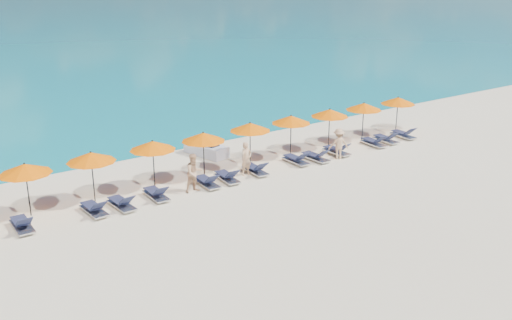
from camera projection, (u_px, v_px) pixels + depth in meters
ground at (297, 204)px, 24.41m from camera, size 1400.00×1400.00×0.00m
jetski at (207, 149)px, 30.82m from camera, size 1.49×2.77×0.94m
beachgoer_a at (246, 159)px, 27.68m from camera, size 0.64×0.45×1.67m
beachgoer_b at (194, 173)px, 25.58m from camera, size 0.87×0.51×1.78m
beachgoer_c at (339, 144)px, 30.16m from camera, size 1.18×0.90×1.66m
umbrella_1 at (25, 169)px, 22.66m from camera, size 2.10×2.10×2.28m
umbrella_2 at (91, 157)px, 24.11m from camera, size 2.10×2.10×2.28m
umbrella_3 at (153, 145)px, 25.73m from camera, size 2.10×2.10×2.28m
umbrella_4 at (203, 137)px, 27.08m from camera, size 2.10×2.10×2.28m
umbrella_5 at (250, 127)px, 28.85m from camera, size 2.10×2.10×2.28m
umbrella_6 at (291, 119)px, 30.30m from camera, size 2.10×2.10×2.28m
umbrella_7 at (330, 113)px, 31.74m from camera, size 2.10×2.10×2.28m
umbrella_8 at (364, 107)px, 33.26m from camera, size 2.10×2.10×2.28m
umbrella_9 at (398, 101)px, 34.79m from camera, size 2.10×2.10×2.28m
lounger_2 at (22, 224)px, 21.91m from camera, size 0.66×1.71×0.66m
lounger_3 at (94, 209)px, 23.36m from camera, size 0.70×1.73×0.66m
lounger_4 at (122, 203)px, 23.92m from camera, size 0.72×1.73×0.66m
lounger_5 at (156, 194)px, 24.96m from camera, size 0.68×1.72×0.66m
lounger_6 at (207, 182)px, 26.39m from camera, size 0.71×1.73×0.66m
lounger_7 at (227, 177)px, 27.04m from camera, size 0.78×1.75×0.66m
lounger_8 at (255, 169)px, 28.06m from camera, size 0.73×1.74×0.66m
lounger_9 at (296, 159)px, 29.56m from camera, size 0.66×1.72×0.66m
lounger_10 at (316, 156)px, 30.01m from camera, size 0.67×1.72×0.66m
lounger_11 at (337, 150)px, 31.06m from camera, size 0.67×1.72×0.66m
lounger_12 at (374, 142)px, 32.60m from camera, size 0.77×1.75×0.66m
lounger_13 at (386, 139)px, 33.26m from camera, size 0.73×1.74×0.66m
lounger_14 at (404, 134)px, 34.20m from camera, size 0.79×1.75×0.66m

